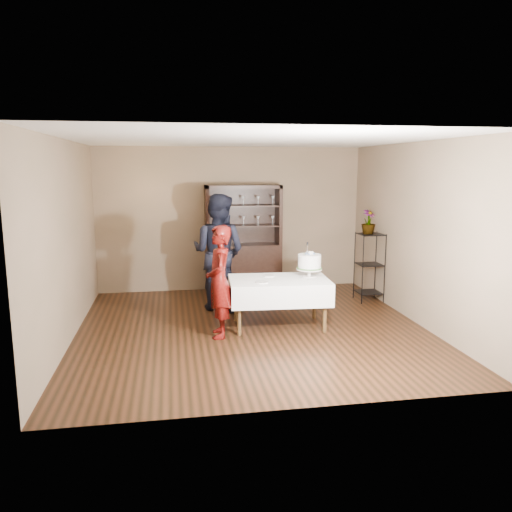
# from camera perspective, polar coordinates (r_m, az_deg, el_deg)

# --- Properties ---
(floor) EXTENTS (5.00, 5.00, 0.00)m
(floor) POSITION_cam_1_polar(r_m,az_deg,el_deg) (7.37, -0.46, -8.28)
(floor) COLOR black
(floor) RESTS_ON ground
(ceiling) EXTENTS (5.00, 5.00, 0.00)m
(ceiling) POSITION_cam_1_polar(r_m,az_deg,el_deg) (7.00, -0.50, 13.18)
(ceiling) COLOR silver
(ceiling) RESTS_ON back_wall
(back_wall) EXTENTS (5.00, 0.02, 2.70)m
(back_wall) POSITION_cam_1_polar(r_m,az_deg,el_deg) (9.52, -2.90, 4.23)
(back_wall) COLOR brown
(back_wall) RESTS_ON floor
(wall_left) EXTENTS (0.02, 5.00, 2.70)m
(wall_left) POSITION_cam_1_polar(r_m,az_deg,el_deg) (7.11, -20.81, 1.56)
(wall_left) COLOR brown
(wall_left) RESTS_ON floor
(wall_right) EXTENTS (0.02, 5.00, 2.70)m
(wall_right) POSITION_cam_1_polar(r_m,az_deg,el_deg) (7.85, 17.85, 2.49)
(wall_right) COLOR brown
(wall_right) RESTS_ON floor
(china_hutch) EXTENTS (1.40, 0.48, 2.00)m
(china_hutch) POSITION_cam_1_polar(r_m,az_deg,el_deg) (9.40, -1.47, -0.06)
(china_hutch) COLOR black
(china_hutch) RESTS_ON floor
(plant_etagere) EXTENTS (0.42, 0.42, 1.20)m
(plant_etagere) POSITION_cam_1_polar(r_m,az_deg,el_deg) (8.94, 12.83, -0.92)
(plant_etagere) COLOR black
(plant_etagere) RESTS_ON floor
(cake_table) EXTENTS (1.50, 0.98, 0.72)m
(cake_table) POSITION_cam_1_polar(r_m,az_deg,el_deg) (7.33, 2.64, -3.94)
(cake_table) COLOR silver
(cake_table) RESTS_ON floor
(woman) EXTENTS (0.39, 0.58, 1.56)m
(woman) POSITION_cam_1_polar(r_m,az_deg,el_deg) (6.87, -4.21, -2.94)
(woman) COLOR #350405
(woman) RESTS_ON floor
(man) EXTENTS (1.17, 1.10, 1.91)m
(man) POSITION_cam_1_polar(r_m,az_deg,el_deg) (8.19, -4.31, 0.45)
(man) COLOR black
(man) RESTS_ON floor
(cake) EXTENTS (0.38, 0.38, 0.53)m
(cake) POSITION_cam_1_polar(r_m,az_deg,el_deg) (7.44, 6.12, -0.77)
(cake) COLOR silver
(cake) RESTS_ON cake_table
(plate_near) EXTENTS (0.25, 0.25, 0.01)m
(plate_near) POSITION_cam_1_polar(r_m,az_deg,el_deg) (7.04, 0.68, -3.02)
(plate_near) COLOR silver
(plate_near) RESTS_ON cake_table
(plate_far) EXTENTS (0.21, 0.21, 0.01)m
(plate_far) POSITION_cam_1_polar(r_m,az_deg,el_deg) (7.46, 1.42, -2.27)
(plate_far) COLOR silver
(plate_far) RESTS_ON cake_table
(potted_plant) EXTENTS (0.32, 0.32, 0.42)m
(potted_plant) POSITION_cam_1_polar(r_m,az_deg,el_deg) (8.82, 12.72, 3.83)
(potted_plant) COLOR #3F6831
(potted_plant) RESTS_ON plant_etagere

